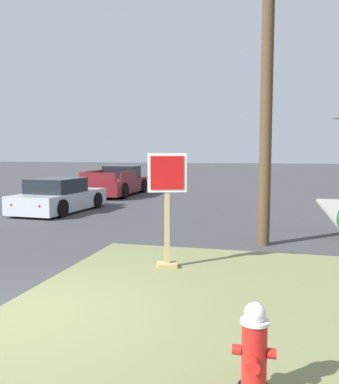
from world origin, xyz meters
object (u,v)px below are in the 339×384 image
at_px(stop_sign, 167,213).
at_px(manhole_cover, 124,258).
at_px(parked_sedan_silver, 59,197).
at_px(fire_hydrant, 254,352).
at_px(pickup_truck_maroon, 118,183).
at_px(utility_pole, 268,30).

relative_size(stop_sign, manhole_cover, 3.01).
bearing_deg(stop_sign, parked_sedan_silver, 131.82).
bearing_deg(parked_sedan_silver, stop_sign, -48.18).
distance_m(fire_hydrant, pickup_truck_maroon, 18.31).
bearing_deg(pickup_truck_maroon, parked_sedan_silver, -88.77).
distance_m(stop_sign, pickup_truck_maroon, 14.18).
distance_m(pickup_truck_maroon, utility_pole, 13.44).
bearing_deg(stop_sign, pickup_truck_maroon, 115.08).
relative_size(fire_hydrant, utility_pole, 0.09).
distance_m(fire_hydrant, parked_sedan_silver, 12.83).
relative_size(fire_hydrant, manhole_cover, 1.19).
height_order(manhole_cover, utility_pole, utility_pole).
height_order(stop_sign, parked_sedan_silver, stop_sign).
height_order(parked_sedan_silver, utility_pole, utility_pole).
bearing_deg(pickup_truck_maroon, utility_pole, -52.86).
distance_m(stop_sign, parked_sedan_silver, 8.83).
xyz_separation_m(fire_hydrant, manhole_cover, (-2.88, 4.43, -0.46)).
bearing_deg(fire_hydrant, pickup_truck_maroon, 115.11).
height_order(manhole_cover, parked_sedan_silver, parked_sedan_silver).
distance_m(manhole_cover, parked_sedan_silver, 7.59).
bearing_deg(manhole_cover, pickup_truck_maroon, 111.93).
bearing_deg(pickup_truck_maroon, stop_sign, -64.92).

